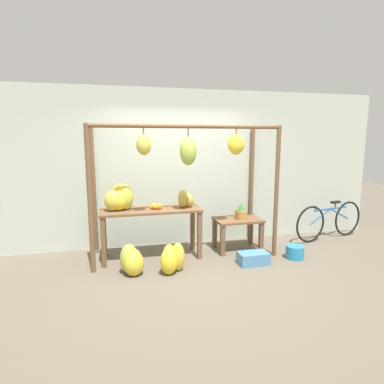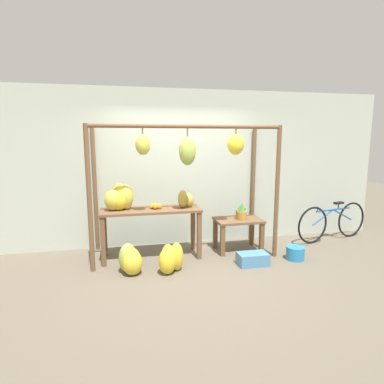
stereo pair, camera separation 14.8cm
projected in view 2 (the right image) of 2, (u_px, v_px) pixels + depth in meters
The scene contains 14 objects.
ground_plane at pixel (195, 274), 4.63m from camera, with size 20.00×20.00×0.00m, color #665B4C.
shop_wall_back at pixel (177, 168), 5.83m from camera, with size 8.00×0.08×2.80m.
stall_awning at pixel (190, 164), 4.97m from camera, with size 2.97×1.12×2.14m.
display_table_main at pixel (151, 217), 5.18m from camera, with size 1.60×0.57×0.81m.
display_table_side at pixel (238, 226), 5.55m from camera, with size 0.79×0.54×0.56m.
banana_pile_on_table at pixel (119, 199), 5.06m from camera, with size 0.55×0.41×0.42m.
orange_pile at pixel (155, 206), 5.17m from camera, with size 0.20×0.25×0.10m.
pineapple_cluster at pixel (241, 213), 5.51m from camera, with size 0.21×0.29×0.29m.
banana_pile_ground_left at pixel (131, 261), 4.62m from camera, with size 0.43×0.47×0.43m.
banana_pile_ground_right at pixel (170, 259), 4.67m from camera, with size 0.48×0.43×0.42m.
fruit_crate_white at pixel (253, 259), 4.95m from camera, with size 0.46×0.27×0.19m.
blue_bucket at pixel (295, 253), 5.17m from camera, with size 0.29×0.29×0.21m.
parked_bicycle at pixel (333, 221), 6.14m from camera, with size 1.68×0.40×0.74m.
papaya_pile at pixel (186, 200), 5.25m from camera, with size 0.32×0.25×0.30m.
Camera 2 is at (-0.96, -4.27, 1.92)m, focal length 30.00 mm.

